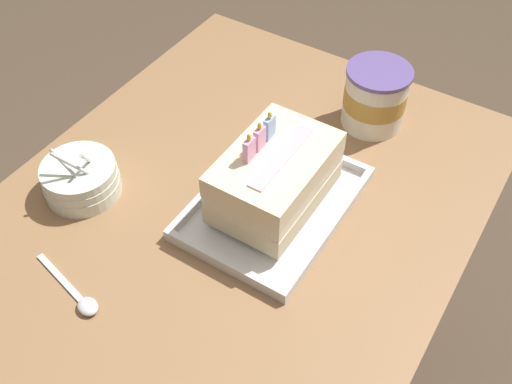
{
  "coord_description": "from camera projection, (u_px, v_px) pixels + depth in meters",
  "views": [
    {
      "loc": [
        -0.56,
        -0.39,
        1.49
      ],
      "look_at": [
        0.01,
        -0.03,
        0.75
      ],
      "focal_mm": 41.57,
      "sensor_mm": 36.0,
      "label": 1
    }
  ],
  "objects": [
    {
      "name": "birthday_cake",
      "position": [
        275.0,
        177.0,
        0.97
      ],
      "size": [
        0.21,
        0.14,
        0.16
      ],
      "color": "beige",
      "rests_on": "foil_tray"
    },
    {
      "name": "foil_tray",
      "position": [
        274.0,
        205.0,
        1.02
      ],
      "size": [
        0.32,
        0.23,
        0.02
      ],
      "color": "silver",
      "rests_on": "dining_table"
    },
    {
      "name": "ground_plane",
      "position": [
        244.0,
        379.0,
        1.57
      ],
      "size": [
        8.0,
        8.0,
        0.0
      ],
      "primitive_type": "plane",
      "color": "#4C3D2D"
    },
    {
      "name": "dining_table",
      "position": [
        240.0,
        240.0,
        1.12
      ],
      "size": [
        0.96,
        0.77,
        0.72
      ],
      "color": "olive",
      "rests_on": "ground_plane"
    },
    {
      "name": "serving_spoon_near_tray",
      "position": [
        82.0,
        301.0,
        0.89
      ],
      "size": [
        0.05,
        0.16,
        0.01
      ],
      "color": "silver",
      "rests_on": "dining_table"
    },
    {
      "name": "ice_cream_tub",
      "position": [
        375.0,
        97.0,
        1.13
      ],
      "size": [
        0.12,
        0.12,
        0.12
      ],
      "color": "silver",
      "rests_on": "dining_table"
    },
    {
      "name": "bowl_stack",
      "position": [
        81.0,
        179.0,
        1.03
      ],
      "size": [
        0.13,
        0.13,
        0.12
      ],
      "color": "silver",
      "rests_on": "dining_table"
    }
  ]
}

